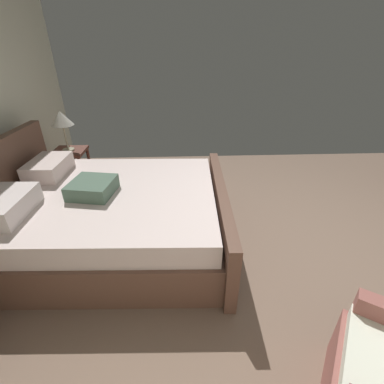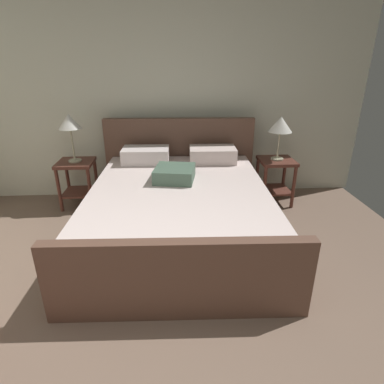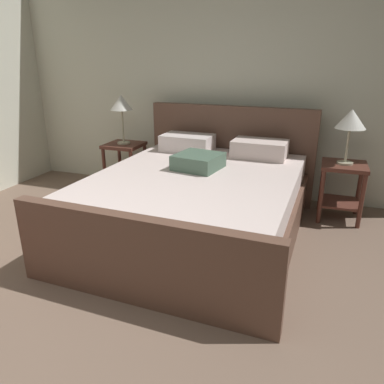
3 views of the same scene
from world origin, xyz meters
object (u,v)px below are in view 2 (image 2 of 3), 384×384
Objects in this scene: nightstand_right at (275,174)px; nightstand_left at (77,176)px; bed at (179,208)px; table_lamp_left at (69,123)px; table_lamp_right at (281,126)px.

nightstand_right is 2.58m from nightstand_left.
table_lamp_left is (-1.29, 0.91, 0.75)m from bed.
nightstand_right is 1.00× the size of nightstand_left.
table_lamp_right is 0.92× the size of table_lamp_left.
bed is 4.02× the size of nightstand_right.
nightstand_right is at bearing -2.00° from nightstand_left.
table_lamp_right is at bearing -2.00° from table_lamp_left.
nightstand_right is at bearing -2.00° from table_lamp_left.
nightstand_left is (-1.29, 0.91, 0.06)m from bed.
nightstand_left is at bearing -45.00° from table_lamp_left.
table_lamp_right is at bearing 63.43° from nightstand_right.
table_lamp_left is at bearing 178.00° from nightstand_right.
bed is 1.68m from table_lamp_right.
bed is 4.40× the size of table_lamp_right.
bed is 4.02× the size of nightstand_left.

